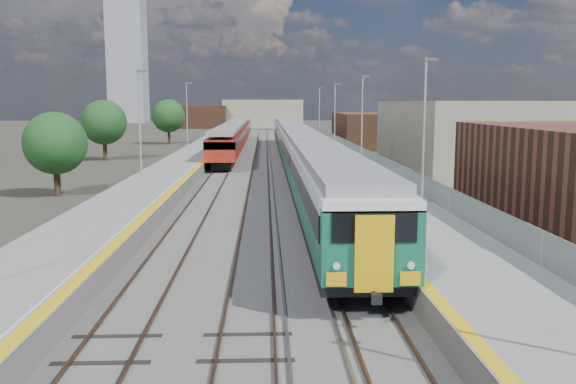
{
  "coord_description": "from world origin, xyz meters",
  "views": [
    {
      "loc": [
        -1.51,
        -8.86,
        6.27
      ],
      "look_at": [
        -0.46,
        18.86,
        2.2
      ],
      "focal_mm": 38.0,
      "sensor_mm": 36.0,
      "label": 1
    }
  ],
  "objects": [
    {
      "name": "buildings",
      "position": [
        -18.12,
        138.6,
        10.7
      ],
      "size": [
        72.0,
        185.5,
        40.0
      ],
      "color": "brown",
      "rests_on": "ground"
    },
    {
      "name": "tree_c",
      "position": [
        -16.17,
        84.94,
        4.29
      ],
      "size": [
        5.03,
        5.03,
        6.82
      ],
      "color": "#382619",
      "rests_on": "ground"
    },
    {
      "name": "red_train",
      "position": [
        -5.5,
        73.33,
        2.11
      ],
      "size": [
        2.83,
        57.4,
        3.57
      ],
      "color": "black",
      "rests_on": "ground"
    },
    {
      "name": "tree_a",
      "position": [
        -15.55,
        32.45,
        3.58
      ],
      "size": [
        4.2,
        4.2,
        5.7
      ],
      "color": "#382619",
      "rests_on": "ground"
    },
    {
      "name": "tracks",
      "position": [
        -1.65,
        54.18,
        0.11
      ],
      "size": [
        8.96,
        160.0,
        0.17
      ],
      "color": "#4C3323",
      "rests_on": "ground"
    },
    {
      "name": "platform_left",
      "position": [
        -9.05,
        52.49,
        0.52
      ],
      "size": [
        4.3,
        155.0,
        8.52
      ],
      "color": "slate",
      "rests_on": "ground"
    },
    {
      "name": "platform_right",
      "position": [
        5.28,
        52.49,
        0.54
      ],
      "size": [
        4.7,
        155.0,
        8.52
      ],
      "color": "slate",
      "rests_on": "ground"
    },
    {
      "name": "ground",
      "position": [
        0.0,
        50.0,
        0.0
      ],
      "size": [
        320.0,
        320.0,
        0.0
      ],
      "primitive_type": "plane",
      "color": "#47443A",
      "rests_on": "ground"
    },
    {
      "name": "green_train",
      "position": [
        1.5,
        49.12,
        2.32
      ],
      "size": [
        2.99,
        83.2,
        3.29
      ],
      "color": "black",
      "rests_on": "ground"
    },
    {
      "name": "tree_d",
      "position": [
        23.25,
        67.57,
        3.63
      ],
      "size": [
        4.26,
        4.26,
        5.77
      ],
      "color": "#382619",
      "rests_on": "ground"
    },
    {
      "name": "tree_b",
      "position": [
        -19.04,
        58.51,
        4.16
      ],
      "size": [
        4.87,
        4.87,
        6.61
      ],
      "color": "#382619",
      "rests_on": "ground"
    },
    {
      "name": "ballast_bed",
      "position": [
        -2.25,
        52.5,
        0.03
      ],
      "size": [
        10.5,
        155.0,
        0.06
      ],
      "primitive_type": "cube",
      "color": "#565451",
      "rests_on": "ground"
    }
  ]
}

